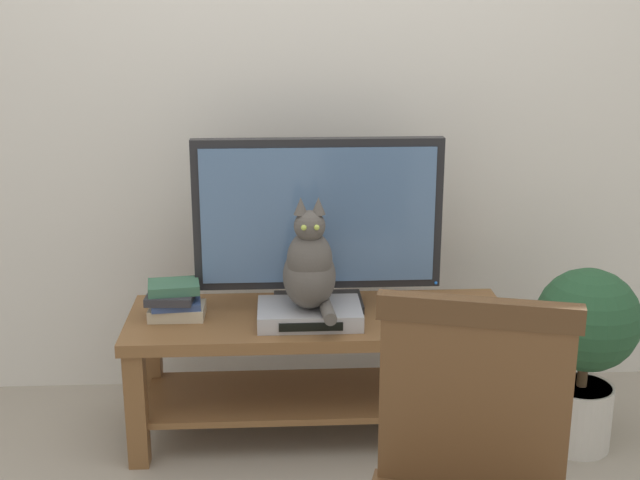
% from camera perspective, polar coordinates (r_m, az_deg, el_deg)
% --- Properties ---
extents(back_wall, '(7.00, 0.12, 2.80)m').
position_cam_1_polar(back_wall, '(3.36, -1.06, 13.10)').
color(back_wall, silver).
rests_on(back_wall, ground).
extents(tv_stand, '(1.38, 0.49, 0.47)m').
position_cam_1_polar(tv_stand, '(3.11, -0.05, -7.42)').
color(tv_stand, brown).
rests_on(tv_stand, ground).
extents(tv, '(0.90, 0.20, 0.63)m').
position_cam_1_polar(tv, '(3.03, -0.14, 1.33)').
color(tv, black).
rests_on(tv, tv_stand).
extents(media_box, '(0.37, 0.25, 0.06)m').
position_cam_1_polar(media_box, '(2.99, -0.72, -5.03)').
color(media_box, '#ADADB2').
rests_on(media_box, tv_stand).
extents(cat, '(0.19, 0.32, 0.41)m').
position_cam_1_polar(cat, '(2.91, -0.70, -1.86)').
color(cat, '#514C47').
rests_on(cat, media_box).
extents(book_stack, '(0.21, 0.19, 0.13)m').
position_cam_1_polar(book_stack, '(3.06, -9.81, -4.05)').
color(book_stack, beige).
rests_on(book_stack, tv_stand).
extents(potted_plant, '(0.37, 0.37, 0.68)m').
position_cam_1_polar(potted_plant, '(3.13, 17.56, -6.56)').
color(potted_plant, beige).
rests_on(potted_plant, ground).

